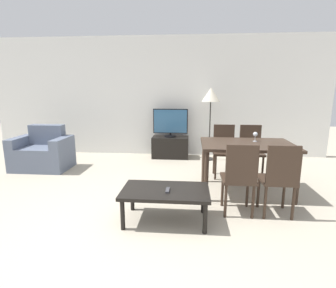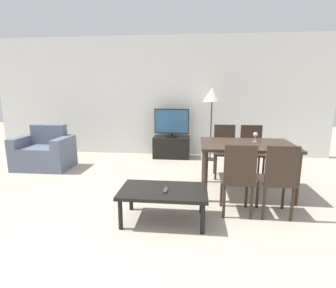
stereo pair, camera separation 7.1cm
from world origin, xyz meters
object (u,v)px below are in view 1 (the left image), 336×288
dining_chair_near (239,176)px  floor_lamp (211,97)px  tv_stand (170,147)px  dining_chair_far (251,148)px  armchair (43,153)px  dining_table (247,149)px  coffee_table (165,193)px  dining_chair_far_left (224,148)px  wine_glass_left (255,135)px  dining_chair_near_right (279,177)px  remote_primary (168,190)px  tv (170,123)px

dining_chair_near → floor_lamp: bearing=94.1°
tv_stand → dining_chair_far: (1.52, -1.19, 0.27)m
armchair → dining_table: 3.82m
coffee_table → floor_lamp: size_ratio=0.65×
dining_chair_far_left → coffee_table: bearing=-116.7°
coffee_table → dining_chair_near: 0.92m
armchair → wine_glass_left: 3.95m
coffee_table → dining_chair_near_right: bearing=9.6°
dining_table → dining_chair_far_left: 0.81m
dining_chair_far → remote_primary: dining_chair_far is taller
coffee_table → dining_chair_far: size_ratio=1.11×
dining_table → wine_glass_left: 0.27m
dining_table → wine_glass_left: wine_glass_left is taller
dining_chair_near → dining_chair_far: 1.59m
tv → dining_table: 2.34m
dining_chair_far_left → tv_stand: bearing=131.4°
dining_chair_far_left → wine_glass_left: 0.81m
coffee_table → dining_chair_far_left: dining_chair_far_left is taller
floor_lamp → remote_primary: 3.10m
remote_primary → tv: bearing=93.9°
floor_lamp → tv_stand: bearing=172.5°
dining_table → dining_chair_near_right: (0.23, -0.76, -0.16)m
dining_chair_far → dining_chair_near_right: bearing=-90.0°
tv → coffee_table: bearing=-86.7°
tv_stand → dining_chair_near: dining_chair_near is taller
dining_chair_far → dining_chair_near_right: same height
armchair → tv: (2.41, 1.07, 0.49)m
armchair → dining_chair_near: 3.84m
dining_chair_near_right → remote_primary: 1.35m
armchair → remote_primary: 3.24m
dining_chair_far_left → armchair: bearing=178.0°
wine_glass_left → floor_lamp: bearing=108.2°
armchair → dining_table: size_ratio=0.78×
coffee_table → dining_chair_far: 2.21m
armchair → dining_table: armchair is taller
tv_stand → armchair: bearing=-156.1°
tv → remote_primary: tv is taller
dining_chair_near_right → wine_glass_left: (-0.09, 0.90, 0.35)m
dining_table → wine_glass_left: size_ratio=9.10×
dining_chair_near → wine_glass_left: 1.03m
dining_chair_near_right → remote_primary: (-1.31, -0.27, -0.11)m
coffee_table → tv: bearing=93.3°
dining_table → dining_chair_near_right: size_ratio=1.46×
dining_chair_far → dining_chair_near_right: (0.00, -1.52, 0.00)m
dining_chair_far_left → remote_primary: size_ratio=6.08×
dining_chair_near_right → wine_glass_left: size_ratio=6.25×
dining_table → dining_chair_far_left: (-0.23, 0.76, -0.16)m
dining_chair_near → floor_lamp: 2.74m
tv → dining_chair_near_right: (1.52, -2.71, -0.28)m
remote_primary → dining_chair_near: bearing=17.7°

